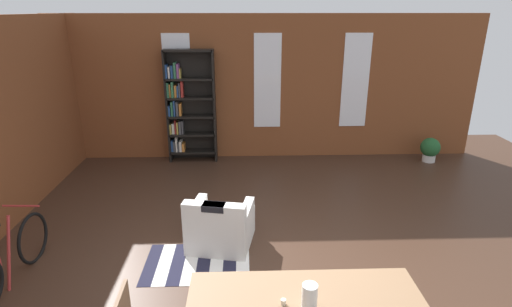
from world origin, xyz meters
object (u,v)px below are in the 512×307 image
Objects in this scene: potted_plant_by_shelf at (430,149)px; bookshelf_tall at (187,106)px; vase_on_table at (309,297)px; bicycle_second at (10,259)px; armchair_white at (220,226)px.

bookshelf_tall is at bearing 176.96° from potted_plant_by_shelf.
vase_on_table is 3.53m from bicycle_second.
bicycle_second is at bearing -110.95° from bookshelf_tall.
vase_on_table is 0.10× the size of bookshelf_tall.
vase_on_table is 2.38m from armchair_white.
bicycle_second is at bearing 155.97° from vase_on_table.
bookshelf_tall is at bearing 103.85° from armchair_white.
potted_plant_by_shelf is at bearing 56.90° from vase_on_table.
bicycle_second is at bearing -162.69° from armchair_white.
bookshelf_tall is 5.10m from potted_plant_by_shelf.
potted_plant_by_shelf is (5.02, -0.27, -0.88)m from bookshelf_tall.
vase_on_table reaches higher than bicycle_second.
armchair_white reaches higher than potted_plant_by_shelf.
bicycle_second is 7.56m from potted_plant_by_shelf.
bicycle_second is at bearing -150.15° from potted_plant_by_shelf.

